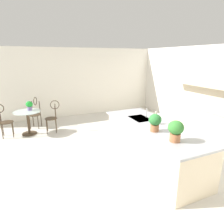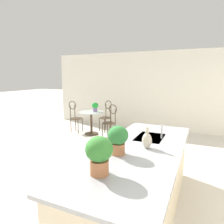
# 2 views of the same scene
# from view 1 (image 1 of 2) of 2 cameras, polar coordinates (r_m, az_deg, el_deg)

# --- Properties ---
(ground_plane) EXTENTS (40.00, 40.00, 0.00)m
(ground_plane) POSITION_cam_1_polar(r_m,az_deg,el_deg) (4.58, 0.01, -15.06)
(ground_plane) COLOR beige
(wall_left_window) EXTENTS (0.12, 7.80, 2.70)m
(wall_left_window) POSITION_cam_1_polar(r_m,az_deg,el_deg) (8.08, -12.40, 8.32)
(wall_left_window) COLOR silver
(wall_left_window) RESTS_ON ground
(kitchen_island) EXTENTS (2.80, 1.06, 0.92)m
(kitchen_island) POSITION_cam_1_polar(r_m,az_deg,el_deg) (4.51, 11.64, -9.24)
(kitchen_island) COLOR beige
(kitchen_island) RESTS_ON ground
(back_counter_run) EXTENTS (2.44, 0.64, 1.52)m
(back_counter_run) POSITION_cam_1_polar(r_m,az_deg,el_deg) (6.51, 25.24, -2.33)
(back_counter_run) COLOR beige
(back_counter_run) RESTS_ON ground
(upper_cabinet_run) EXTENTS (2.40, 0.36, 0.76)m
(upper_cabinet_run) POSITION_cam_1_polar(r_m,az_deg,el_deg) (6.24, 26.60, 10.03)
(upper_cabinet_run) COLOR beige
(upper_cabinet_run) RESTS_ON back_counter_run
(bistro_table) EXTENTS (0.80, 0.80, 0.74)m
(bistro_table) POSITION_cam_1_polar(r_m,az_deg,el_deg) (6.60, -23.29, -2.29)
(bistro_table) COLOR #3D2D1E
(bistro_table) RESTS_ON ground
(chair_near_window) EXTENTS (0.52, 0.50, 1.04)m
(chair_near_window) POSITION_cam_1_polar(r_m,az_deg,el_deg) (7.13, -21.48, 0.25)
(chair_near_window) COLOR #3D2D1E
(chair_near_window) RESTS_ON ground
(chair_by_island) EXTENTS (0.39, 0.49, 1.04)m
(chair_by_island) POSITION_cam_1_polar(r_m,az_deg,el_deg) (6.64, -28.99, -1.76)
(chair_by_island) COLOR #3D2D1E
(chair_by_island) RESTS_ON ground
(chair_toward_desk) EXTENTS (0.44, 0.51, 1.04)m
(chair_toward_desk) POSITION_cam_1_polar(r_m,az_deg,el_deg) (6.48, -16.94, -0.83)
(chair_toward_desk) COLOR #3D2D1E
(chair_toward_desk) RESTS_ON ground
(sink_faucet) EXTENTS (0.02, 0.02, 0.22)m
(sink_faucet) POSITION_cam_1_polar(r_m,az_deg,el_deg) (4.84, 10.04, -0.28)
(sink_faucet) COLOR #B2B5BA
(sink_faucet) RESTS_ON kitchen_island
(potted_plant_on_table) EXTENTS (0.21, 0.21, 0.29)m
(potted_plant_on_table) POSITION_cam_1_polar(r_m,az_deg,el_deg) (6.59, -22.96, 1.86)
(potted_plant_on_table) COLOR #7A669E
(potted_plant_on_table) RESTS_ON bistro_table
(potted_plant_counter_near) EXTENTS (0.25, 0.25, 0.36)m
(potted_plant_counter_near) POSITION_cam_1_polar(r_m,az_deg,el_deg) (3.94, 12.41, -2.71)
(potted_plant_counter_near) COLOR #9E603D
(potted_plant_counter_near) RESTS_ON kitchen_island
(potted_plant_counter_far) EXTENTS (0.27, 0.27, 0.38)m
(potted_plant_counter_far) POSITION_cam_1_polar(r_m,az_deg,el_deg) (3.56, 18.07, -4.92)
(potted_plant_counter_far) COLOR #9E603D
(potted_plant_counter_far) RESTS_ON kitchen_island
(vase_on_counter) EXTENTS (0.13, 0.13, 0.29)m
(vase_on_counter) POSITION_cam_1_polar(r_m,az_deg,el_deg) (4.39, 12.54, -2.08)
(vase_on_counter) COLOR #BCB29E
(vase_on_counter) RESTS_ON kitchen_island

